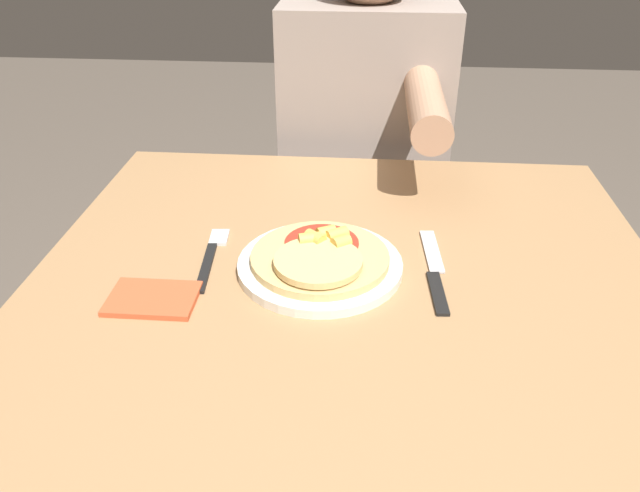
{
  "coord_description": "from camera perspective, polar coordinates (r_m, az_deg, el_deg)",
  "views": [
    {
      "loc": [
        0.02,
        -0.71,
        1.23
      ],
      "look_at": [
        -0.04,
        0.05,
        0.78
      ],
      "focal_mm": 35.0,
      "sensor_mm": 36.0,
      "label": 1
    }
  ],
  "objects": [
    {
      "name": "knife",
      "position": [
        0.92,
        10.43,
        -2.21
      ],
      "size": [
        0.03,
        0.22,
        0.0
      ],
      "color": "black",
      "rests_on": "dining_table"
    },
    {
      "name": "person_diner",
      "position": [
        1.46,
        4.13,
        9.2
      ],
      "size": [
        0.37,
        0.52,
        1.18
      ],
      "color": "#2D2D38",
      "rests_on": "ground_plane"
    },
    {
      "name": "plate",
      "position": [
        0.91,
        0.0,
        -1.79
      ],
      "size": [
        0.24,
        0.24,
        0.01
      ],
      "color": "silver",
      "rests_on": "dining_table"
    },
    {
      "name": "dining_table",
      "position": [
        0.94,
        2.27,
        -10.0
      ],
      "size": [
        0.92,
        0.94,
        0.74
      ],
      "color": "#9E754C",
      "rests_on": "ground_plane"
    },
    {
      "name": "fork",
      "position": [
        0.96,
        -9.87,
        -0.76
      ],
      "size": [
        0.03,
        0.18,
        0.0
      ],
      "color": "black",
      "rests_on": "dining_table"
    },
    {
      "name": "pizza",
      "position": [
        0.9,
        0.01,
        -0.94
      ],
      "size": [
        0.2,
        0.2,
        0.04
      ],
      "color": "tan",
      "rests_on": "plate"
    },
    {
      "name": "napkin",
      "position": [
        0.88,
        -15.05,
        -4.66
      ],
      "size": [
        0.12,
        0.08,
        0.01
      ],
      "color": "#C6512D",
      "rests_on": "dining_table"
    }
  ]
}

